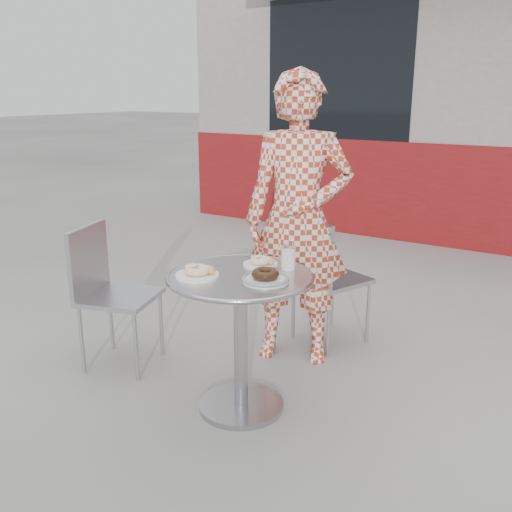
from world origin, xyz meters
The scene contains 10 objects.
ground centered at (0.00, 0.00, 0.00)m, with size 60.00×60.00×0.00m, color #A4A19C.
storefront centered at (0.00, 5.56, 1.49)m, with size 6.02×4.55×3.00m.
bistro_table centered at (0.01, 0.04, 0.52)m, with size 0.68×0.68×0.68m.
chair_far centered at (0.02, 0.98, 0.24)m, with size 0.49×0.49×0.78m.
chair_left centered at (-0.82, 0.07, 0.24)m, with size 0.47×0.47×0.79m.
seated_person centered at (-0.06, 0.70, 0.80)m, with size 0.59×0.38×1.61m, color #AB311A.
plate_far centered at (0.01, 0.21, 0.70)m, with size 0.17×0.17×0.04m.
plate_near centered at (-0.13, -0.08, 0.70)m, with size 0.20×0.20×0.05m.
plate_checker centered at (0.15, 0.03, 0.70)m, with size 0.21×0.21×0.05m.
milk_cup centered at (0.15, 0.23, 0.73)m, with size 0.07×0.07×0.11m.
Camera 1 is at (1.40, -1.99, 1.49)m, focal length 40.00 mm.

